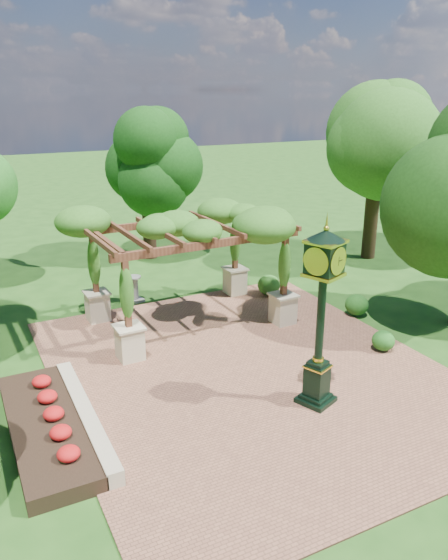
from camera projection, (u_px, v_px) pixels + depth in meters
name	position (u px, v px, depth m)	size (l,w,h in m)	color
ground	(267.00, 388.00, 14.23)	(120.00, 120.00, 0.00)	#1E4714
brick_plaza	(248.00, 370.00, 15.06)	(10.00, 12.00, 0.04)	brown
border_wall	(86.00, 416.00, 12.62)	(0.35, 5.00, 0.40)	#C6B793
flower_bed	(46.00, 427.00, 12.25)	(1.50, 5.00, 0.36)	red
pedestal_clock	(322.00, 303.00, 12.65)	(1.14, 1.14, 4.47)	black
pergola	(188.00, 230.00, 17.20)	(6.27, 4.07, 3.86)	beige
sundial	(135.00, 290.00, 19.91)	(0.63, 0.63, 0.97)	gray
shrub_front	(383.00, 341.00, 16.11)	(0.67, 0.67, 0.60)	#205C1A
shrub_mid	(357.00, 305.00, 18.64)	(0.80, 0.80, 0.72)	#1C4F16
shrub_back	(269.00, 285.00, 20.46)	(0.85, 0.85, 0.77)	#265C1A
tree_north	(146.00, 160.00, 23.82)	(3.28, 3.28, 6.52)	#331D14
tree_east_far	(379.00, 134.00, 23.50)	(4.24, 4.24, 8.06)	#322313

